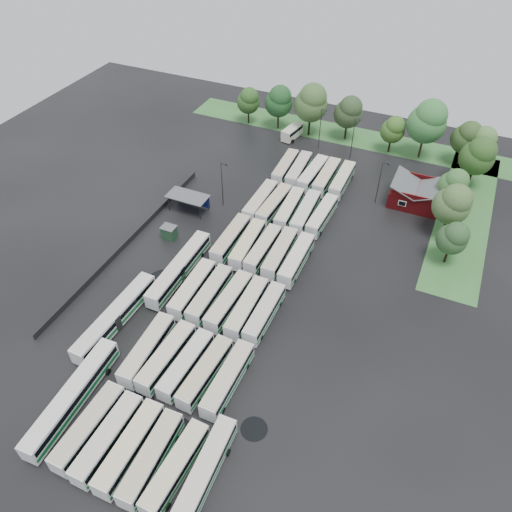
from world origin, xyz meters
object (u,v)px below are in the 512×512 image
at_px(brick_building, 416,196).
at_px(minibus, 292,132).
at_px(artic_bus_west_a, 72,397).
at_px(artic_bus_east, 198,486).

relative_size(brick_building, minibus, 1.45).
bearing_deg(artic_bus_west_a, artic_bus_east, -11.95).
xyz_separation_m(artic_bus_west_a, artic_bus_east, (21.18, -3.48, -0.08)).
relative_size(artic_bus_west_a, minibus, 2.64).
height_order(brick_building, minibus, brick_building).
bearing_deg(artic_bus_east, minibus, 101.57).
bearing_deg(artic_bus_east, brick_building, 77.90).
height_order(artic_bus_west_a, minibus, artic_bus_west_a).
bearing_deg(minibus, artic_bus_west_a, -80.25).
height_order(brick_building, artic_bus_east, brick_building).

